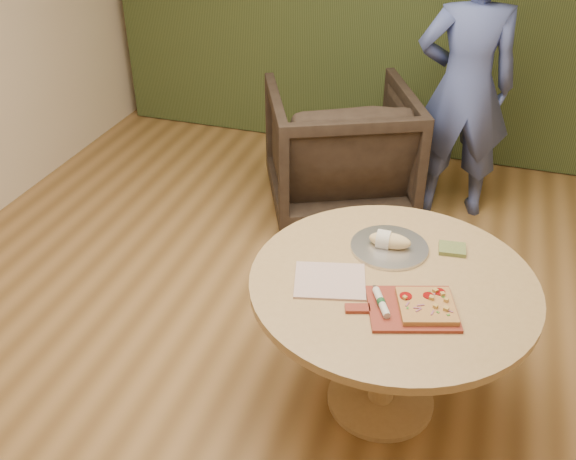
# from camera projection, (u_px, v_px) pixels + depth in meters

# --- Properties ---
(room_shell) EXTENTS (5.04, 6.04, 2.84)m
(room_shell) POSITION_uv_depth(u_px,v_px,m) (282.00, 130.00, 2.48)
(room_shell) COLOR olive
(room_shell) RESTS_ON ground
(pedestal_table) EXTENTS (1.24, 1.24, 0.75)m
(pedestal_table) POSITION_uv_depth(u_px,v_px,m) (391.00, 305.00, 2.83)
(pedestal_table) COLOR tan
(pedestal_table) RESTS_ON ground
(pizza_paddle) EXTENTS (0.47, 0.37, 0.01)m
(pizza_paddle) POSITION_uv_depth(u_px,v_px,m) (409.00, 309.00, 2.58)
(pizza_paddle) COLOR maroon
(pizza_paddle) RESTS_ON pedestal_table
(flatbread_pizza) EXTENTS (0.28, 0.28, 0.04)m
(flatbread_pizza) POSITION_uv_depth(u_px,v_px,m) (427.00, 305.00, 2.56)
(flatbread_pizza) COLOR #B88747
(flatbread_pizza) RESTS_ON pizza_paddle
(cutlery_roll) EXTENTS (0.11, 0.19, 0.03)m
(cutlery_roll) POSITION_uv_depth(u_px,v_px,m) (381.00, 302.00, 2.57)
(cutlery_roll) COLOR beige
(cutlery_roll) RESTS_ON pizza_paddle
(newspaper) EXTENTS (0.35, 0.32, 0.01)m
(newspaper) POSITION_uv_depth(u_px,v_px,m) (330.00, 281.00, 2.73)
(newspaper) COLOR white
(newspaper) RESTS_ON pedestal_table
(serving_tray) EXTENTS (0.36, 0.36, 0.02)m
(serving_tray) POSITION_uv_depth(u_px,v_px,m) (389.00, 247.00, 2.94)
(serving_tray) COLOR silver
(serving_tray) RESTS_ON pedestal_table
(bread_roll) EXTENTS (0.19, 0.09, 0.09)m
(bread_roll) POSITION_uv_depth(u_px,v_px,m) (388.00, 240.00, 2.92)
(bread_roll) COLOR #DBC085
(bread_roll) RESTS_ON serving_tray
(green_packet) EXTENTS (0.13, 0.11, 0.02)m
(green_packet) POSITION_uv_depth(u_px,v_px,m) (452.00, 249.00, 2.92)
(green_packet) COLOR #4B5B29
(green_packet) RESTS_ON pedestal_table
(armchair) EXTENTS (1.25, 1.22, 0.99)m
(armchair) POSITION_uv_depth(u_px,v_px,m) (340.00, 144.00, 4.46)
(armchair) COLOR black
(armchair) RESTS_ON ground
(person_standing) EXTENTS (0.75, 0.59, 1.83)m
(person_standing) POSITION_uv_depth(u_px,v_px,m) (465.00, 88.00, 4.20)
(person_standing) COLOR #435292
(person_standing) RESTS_ON ground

